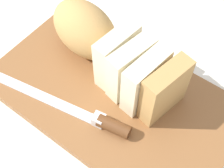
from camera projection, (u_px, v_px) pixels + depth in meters
The scene contains 6 objects.
ground_plane at pixel (112, 99), 0.61m from camera, with size 3.00×3.00×0.00m, color silver.
cutting_board at pixel (112, 96), 0.60m from camera, with size 0.45×0.26×0.02m, color brown.
bread_loaf at pixel (108, 48), 0.58m from camera, with size 0.30×0.12×0.11m.
bread_knife at pixel (95, 118), 0.55m from camera, with size 0.27×0.08×0.02m.
crumb_near_knife at pixel (110, 75), 0.61m from camera, with size 0.01×0.01×0.01m, color tan.
crumb_near_loaf at pixel (109, 123), 0.55m from camera, with size 0.01×0.01×0.01m, color tan.
Camera 1 is at (0.20, -0.24, 0.52)m, focal length 51.62 mm.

